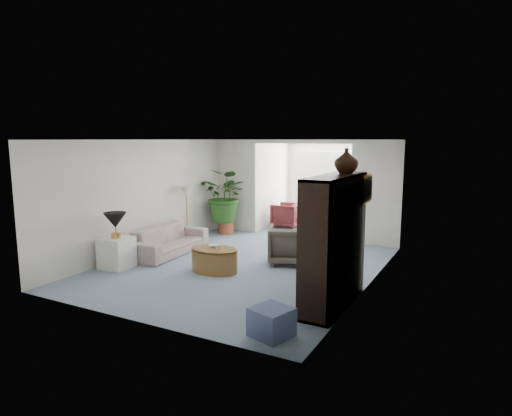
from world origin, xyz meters
The scene contains 26 objects.
floor centered at (0.00, 0.00, 0.00)m, with size 6.00×6.00×0.00m, color #8297AC.
sunroom_floor centered at (0.00, 4.10, 0.00)m, with size 2.60×2.60×0.00m, color #8297AC.
back_pier_left centered at (-1.90, 3.00, 1.25)m, with size 1.20×0.12×2.50m, color white.
back_pier_right centered at (1.90, 3.00, 1.25)m, with size 1.20×0.12×2.50m, color white.
back_header centered at (0.00, 3.00, 2.45)m, with size 2.60×0.12×0.10m, color white.
window_pane centered at (0.00, 5.18, 1.40)m, with size 2.20×0.02×1.50m, color white.
window_blinds centered at (0.00, 5.15, 1.40)m, with size 2.20×0.02×1.50m, color white.
framed_picture centered at (2.46, -0.10, 1.70)m, with size 0.04×0.50×0.40m, color beige.
sofa centered at (-1.93, 0.14, 0.30)m, with size 2.07×0.81×0.61m, color beige.
end_table centered at (-2.13, -1.21, 0.30)m, with size 0.55×0.55×0.60m, color white.
table_lamp centered at (-2.13, -1.21, 0.95)m, with size 0.44×0.44×0.30m, color black.
floor_lamp centered at (-2.26, 1.24, 1.25)m, with size 0.36×0.36×0.28m, color #F2E9C0.
coffee_table centered at (-0.31, -0.52, 0.23)m, with size 0.95×0.95×0.45m, color olive.
coffee_bowl centered at (-0.36, -0.42, 0.48)m, with size 0.21×0.21×0.05m, color silver.
coffee_cup centered at (-0.16, -0.62, 0.50)m, with size 0.10×0.10×0.10m, color beige.
wingback_chair centered at (0.72, 0.68, 0.39)m, with size 0.82×0.85×0.77m, color #5C5548.
side_table_dark centered at (1.42, 0.98, 0.30)m, with size 0.50×0.40×0.60m, color black.
entertainment_cabinet centered at (2.23, -1.09, 0.99)m, with size 0.48×1.79×1.98m, color black.
cabinet_urn centered at (2.23, -0.59, 2.18)m, with size 0.37×0.37×0.39m, color black.
ottoman centered at (1.89, -2.53, 0.19)m, with size 0.47×0.47×0.37m, color slate.
plant_pot centered at (-1.92, 2.51, 0.16)m, with size 0.40×0.40×0.32m, color #A04C2E.
house_plant centered at (-1.92, 2.51, 1.03)m, with size 1.27×1.10×1.42m, color #29561D.
sunroom_chair_blue centered at (0.65, 4.09, 0.33)m, with size 0.69×0.71×0.65m, color slate.
sunroom_chair_maroon centered at (-0.85, 4.09, 0.35)m, with size 0.74×0.77×0.70m, color #5A1F23.
sunroom_table centered at (-0.10, 4.84, 0.25)m, with size 0.41×0.32×0.50m, color olive.
shelf_clutter centered at (2.18, -1.15, 1.09)m, with size 0.30×1.25×1.06m.
Camera 1 is at (4.23, -7.36, 2.51)m, focal length 30.98 mm.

